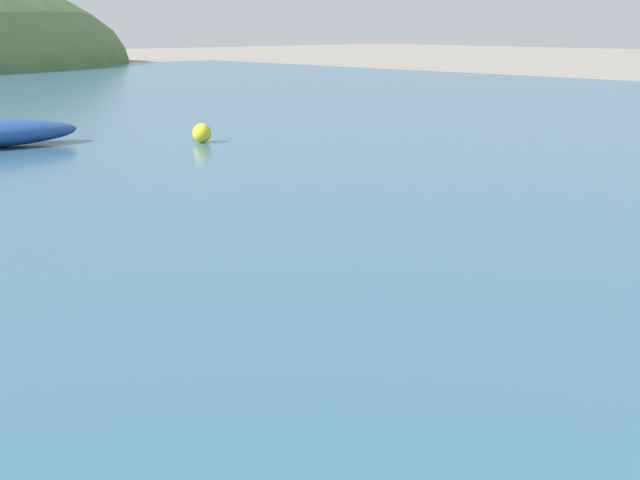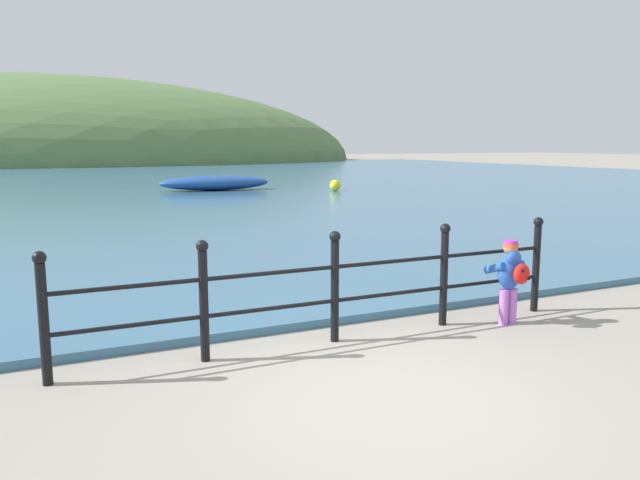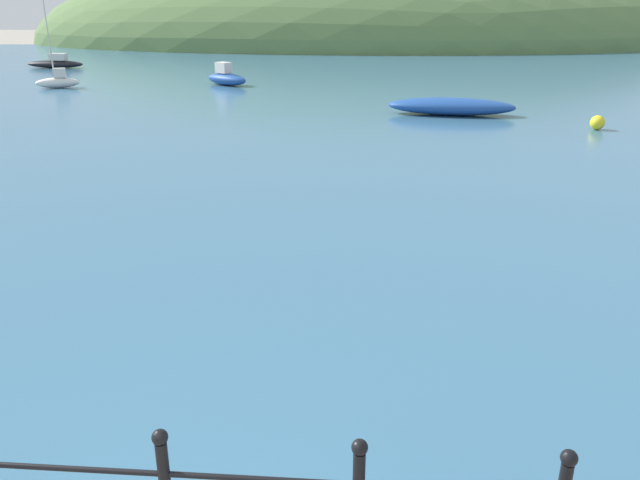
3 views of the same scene
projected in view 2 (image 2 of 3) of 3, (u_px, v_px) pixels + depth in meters
The scene contains 7 objects.
ground_plane at pixel (388, 395), 5.31m from camera, with size 200.00×200.00×0.00m, color gray.
water at pixel (77, 181), 33.84m from camera, with size 80.00×60.00×0.10m, color #386684.
far_hillside at pixel (48, 163), 67.09m from camera, with size 69.97×38.48×18.45m.
iron_railing at pixel (335, 283), 6.66m from camera, with size 5.84×0.12×1.21m.
child_in_coat at pixel (511, 274), 7.30m from camera, with size 0.38×0.53×1.00m.
boat_green_fishing at pixel (215, 183), 26.83m from camera, with size 4.83×1.84×0.64m.
mooring_buoy at pixel (335, 185), 26.44m from camera, with size 0.47×0.47×0.47m, color yellow.
Camera 2 is at (-2.70, -4.30, 2.13)m, focal length 35.00 mm.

